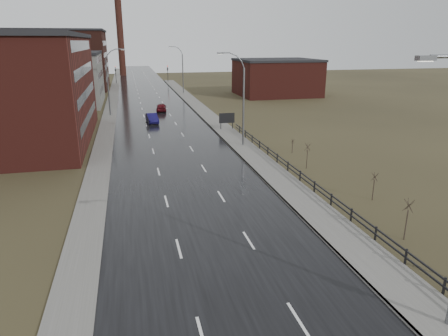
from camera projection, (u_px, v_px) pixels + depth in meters
road at (157, 116)px, 70.15m from camera, size 14.00×300.00×0.06m
sidewalk_right at (244, 148)px, 48.86m from camera, size 3.20×180.00×0.18m
curb_right at (232, 148)px, 48.53m from camera, size 0.16×180.00×0.18m
sidewalk_left at (109, 117)px, 68.32m from camera, size 2.40×260.00×0.12m
warehouse_mid at (60, 79)px, 81.26m from camera, size 16.32×20.40×10.50m
warehouse_far at (56, 60)px, 107.20m from camera, size 26.52×24.48×15.50m
building_right at (276, 77)px, 95.96m from camera, size 18.36×16.32×8.50m
smokestack at (120, 33)px, 147.53m from camera, size 2.70×2.70×30.70m
streetlight_right_mid at (241, 99)px, 48.02m from camera, size 3.36×0.28×11.35m
streetlight_left at (109, 82)px, 68.53m from camera, size 3.36×0.28×11.35m
streetlight_right_far at (182, 70)px, 98.07m from camera, size 3.36×0.28×11.35m
guardrail at (318, 188)px, 33.58m from camera, size 0.10×53.05×1.10m
shrub_c at (407, 219)px, 25.93m from camera, size 0.67×0.71×2.86m
shrub_d at (374, 186)px, 32.62m from camera, size 0.56×0.59×2.35m
shrub_e at (307, 155)px, 40.68m from camera, size 0.63×0.66×2.67m
shrub_f at (292, 146)px, 46.59m from camera, size 0.40×0.42×1.67m
billboard at (227, 119)px, 58.41m from camera, size 2.32×0.17×2.53m
traffic_light_left at (115, 68)px, 122.60m from camera, size 0.58×2.73×5.30m
traffic_light_right at (167, 67)px, 126.14m from camera, size 0.58×2.73×5.30m
car_near at (152, 118)px, 63.68m from camera, size 1.97×4.66×1.50m
car_far at (161, 107)px, 74.29m from camera, size 2.28×4.60×1.51m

